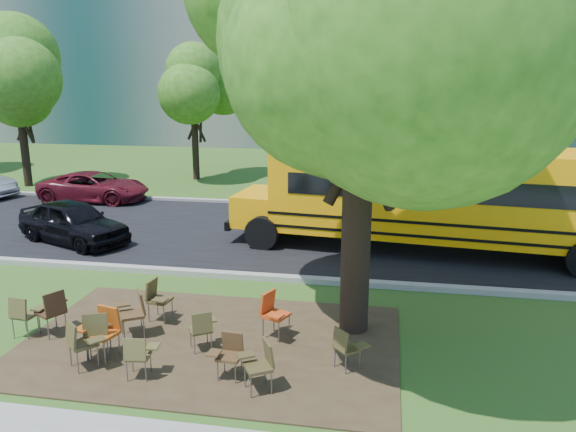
% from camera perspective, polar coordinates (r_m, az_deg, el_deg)
% --- Properties ---
extents(ground, '(160.00, 160.00, 0.00)m').
position_cam_1_polar(ground, '(11.67, -11.91, -11.07)').
color(ground, '#37581B').
rests_on(ground, ground).
extents(dirt_patch, '(7.00, 4.50, 0.03)m').
position_cam_1_polar(dirt_patch, '(10.92, -7.91, -12.63)').
color(dirt_patch, '#382819').
rests_on(dirt_patch, ground).
extents(asphalt_road, '(80.00, 8.00, 0.04)m').
position_cam_1_polar(asphalt_road, '(17.93, -3.61, -1.75)').
color(asphalt_road, black).
rests_on(asphalt_road, ground).
extents(kerb_near, '(80.00, 0.25, 0.14)m').
position_cam_1_polar(kerb_near, '(14.25, -7.43, -5.86)').
color(kerb_near, gray).
rests_on(kerb_near, ground).
extents(kerb_far, '(80.00, 0.25, 0.14)m').
position_cam_1_polar(kerb_far, '(21.80, -1.06, 1.27)').
color(kerb_far, gray).
rests_on(kerb_far, ground).
extents(bg_tree_0, '(5.20, 5.20, 7.18)m').
position_cam_1_polar(bg_tree_0, '(27.90, -25.81, 12.04)').
color(bg_tree_0, black).
rests_on(bg_tree_0, ground).
extents(bg_tree_2, '(4.80, 4.80, 6.62)m').
position_cam_1_polar(bg_tree_2, '(27.33, -9.62, 12.44)').
color(bg_tree_2, black).
rests_on(bg_tree_2, ground).
extents(bg_tree_3, '(5.60, 5.60, 7.84)m').
position_cam_1_polar(bg_tree_3, '(24.06, 19.96, 13.57)').
color(bg_tree_3, black).
rests_on(bg_tree_3, ground).
extents(main_tree, '(7.09, 7.09, 9.18)m').
position_cam_1_polar(main_tree, '(10.35, 7.56, 17.95)').
color(main_tree, black).
rests_on(main_tree, ground).
extents(school_bus, '(12.29, 3.94, 2.96)m').
position_cam_1_polar(school_bus, '(16.22, 17.47, 2.08)').
color(school_bus, '#FFA408').
rests_on(school_bus, ground).
extents(chair_0, '(0.58, 0.49, 0.84)m').
position_cam_1_polar(chair_0, '(11.95, -25.24, -8.83)').
color(chair_0, '#4D4621').
rests_on(chair_0, ground).
extents(chair_1, '(0.76, 0.60, 0.88)m').
position_cam_1_polar(chair_1, '(10.33, -20.37, -11.78)').
color(chair_1, '#473D1E').
rests_on(chair_1, ground).
extents(chair_2, '(0.62, 0.70, 0.91)m').
position_cam_1_polar(chair_2, '(10.60, -18.71, -10.86)').
color(chair_2, '#46411E').
rests_on(chair_2, ground).
extents(chair_3, '(0.72, 0.56, 0.95)m').
position_cam_1_polar(chair_3, '(10.58, -18.26, -10.71)').
color(chair_3, '#AA4912').
rests_on(chair_3, ground).
extents(chair_4, '(0.53, 0.53, 0.79)m').
position_cam_1_polar(chair_4, '(9.76, -14.94, -13.29)').
color(chair_4, brown).
rests_on(chair_4, ground).
extents(chair_5, '(0.54, 0.46, 0.78)m').
position_cam_1_polar(chair_5, '(9.56, -6.01, -13.48)').
color(chair_5, '#4D341B').
rests_on(chair_5, ground).
extents(chair_6, '(0.70, 0.58, 0.86)m').
position_cam_1_polar(chair_6, '(9.14, -2.81, -14.47)').
color(chair_6, '#443A1D').
rests_on(chair_6, ground).
extents(chair_7, '(0.67, 0.53, 0.78)m').
position_cam_1_polar(chair_7, '(9.76, 5.95, -12.92)').
color(chair_7, '#4C4220').
rests_on(chair_7, ground).
extents(chair_8, '(0.61, 0.77, 0.93)m').
position_cam_1_polar(chair_8, '(11.78, -22.75, -8.61)').
color(chair_8, '#3E2616').
rests_on(chair_8, ground).
extents(chair_9, '(0.78, 0.62, 0.94)m').
position_cam_1_polar(chair_9, '(11.22, -15.33, -9.09)').
color(chair_9, '#4D341B').
rests_on(chair_9, ground).
extents(chair_10, '(0.52, 0.62, 0.88)m').
position_cam_1_polar(chair_10, '(11.81, -13.18, -7.94)').
color(chair_10, '#4A3F20').
rests_on(chair_10, ground).
extents(chair_11, '(0.53, 0.66, 0.79)m').
position_cam_1_polar(chair_11, '(10.46, -8.71, -11.03)').
color(chair_11, '#4C4421').
rests_on(chair_11, ground).
extents(chair_12, '(0.58, 0.74, 0.92)m').
position_cam_1_polar(chair_12, '(10.79, -1.54, -9.57)').
color(chair_12, '#CB4415').
rests_on(chair_12, ground).
extents(black_car, '(4.11, 2.91, 1.30)m').
position_cam_1_polar(black_car, '(17.96, -20.98, -0.57)').
color(black_car, black).
rests_on(black_car, ground).
extents(bg_car_red, '(4.27, 1.98, 1.19)m').
position_cam_1_polar(bg_car_red, '(23.68, -19.06, 2.82)').
color(bg_car_red, '#520E19').
rests_on(bg_car_red, ground).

